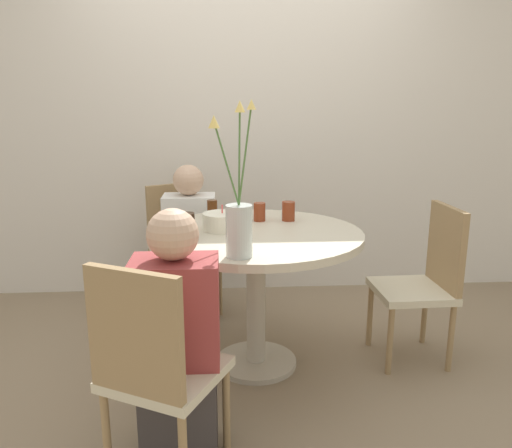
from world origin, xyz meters
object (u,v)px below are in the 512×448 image
Objects in this scene: drink_glass_1 at (288,211)px; birthday_cake at (222,222)px; chair_near_front at (154,363)px; person_woman at (177,345)px; drink_glass_3 at (187,226)px; chair_right_flank at (426,276)px; flower_vase at (238,220)px; side_plate at (237,215)px; drink_glass_0 at (259,212)px; person_boy at (190,248)px; drink_glass_2 at (212,209)px; chair_far_back at (180,242)px.

birthday_cake is at bearing -152.69° from drink_glass_1.
person_woman is at bearing -90.00° from chair_near_front.
birthday_cake is at bearing 43.31° from drink_glass_3.
chair_right_flank is 1.18m from birthday_cake.
flower_vase is 3.73× the size of side_plate.
person_boy reaches higher than drink_glass_0.
drink_glass_2 is at bearing 76.76° from drink_glass_3.
side_plate is at bearing 154.92° from drink_glass_1.
person_woman is at bearing -62.45° from chair_right_flank.
side_plate is at bearing 133.14° from drink_glass_0.
chair_far_back is 0.85× the size of person_boy.
person_boy reaches higher than side_plate.
chair_far_back is 1.68m from chair_near_front.
flower_vase is 6.40× the size of drink_glass_0.
chair_near_front reaches higher than drink_glass_0.
chair_right_flank is 1.36m from drink_glass_3.
birthday_cake is 0.50m from flower_vase.
person_woman is at bearing -115.64° from chair_far_back.
drink_glass_0 is at bearing 178.62° from drink_glass_1.
chair_right_flank is at bearing 29.25° from person_woman.
birthday_cake is 0.84m from person_woman.
drink_glass_2 is at bearing -107.51° from chair_right_flank.
drink_glass_0 is 0.10× the size of person_boy.
person_woman reaches higher than drink_glass_3.
drink_glass_0 is 0.53m from drink_glass_3.
chair_near_front is 8.79× the size of drink_glass_2.
chair_far_back is 6.82× the size of drink_glass_3.
flower_vase is 0.82m from drink_glass_2.
flower_vase is at bearing -81.45° from birthday_cake.
person_boy reaches higher than drink_glass_2.
drink_glass_1 is (0.38, 0.20, 0.01)m from birthday_cake.
drink_glass_0 is at bearing 43.28° from drink_glass_3.
chair_right_flank is 6.82× the size of drink_glass_3.
chair_far_back is 0.62m from drink_glass_2.
drink_glass_3 is at bearing -69.36° from chair_near_front.
person_woman is (-0.26, -0.27, -0.45)m from flower_vase.
drink_glass_1 is (0.68, -0.59, 0.33)m from chair_far_back.
drink_glass_1 is at bearing -25.08° from side_plate.
chair_right_flank is 8.79× the size of drink_glass_2.
chair_right_flank reaches higher than drink_glass_0.
drink_glass_3 is at bearing -103.24° from drink_glass_2.
person_boy is at bearing 134.16° from drink_glass_0.
chair_far_back is 7.97× the size of drink_glass_1.
chair_far_back is at bearing 94.33° from person_woman.
drink_glass_1 is (0.64, 1.09, 0.33)m from chair_near_front.
chair_far_back is 8.79× the size of drink_glass_2.
drink_glass_0 reaches higher than side_plate.
birthday_cake is 1.60× the size of drink_glass_3.
drink_glass_3 is at bearing -85.14° from chair_right_flank.
flower_vase is 6.05× the size of drink_glass_1.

